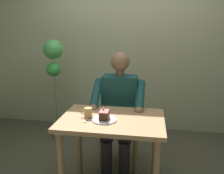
% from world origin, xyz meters
% --- Properties ---
extents(cafe_rear_panel, '(6.40, 0.12, 3.00)m').
position_xyz_m(cafe_rear_panel, '(0.00, -1.59, 1.50)').
color(cafe_rear_panel, beige).
rests_on(cafe_rear_panel, ground).
extents(dining_table, '(0.89, 0.62, 0.75)m').
position_xyz_m(dining_table, '(0.00, 0.00, 0.63)').
color(dining_table, tan).
rests_on(dining_table, ground).
extents(chair, '(0.42, 0.42, 0.91)m').
position_xyz_m(chair, '(0.00, -0.60, 0.51)').
color(chair, tan).
rests_on(chair, ground).
extents(seated_person, '(0.53, 0.58, 1.26)m').
position_xyz_m(seated_person, '(-0.00, -0.43, 0.66)').
color(seated_person, '#184646').
rests_on(seated_person, ground).
extents(dessert_plate, '(0.21, 0.21, 0.01)m').
position_xyz_m(dessert_plate, '(0.06, 0.06, 0.75)').
color(dessert_plate, white).
rests_on(dessert_plate, dining_table).
extents(cake_slice, '(0.07, 0.10, 0.09)m').
position_xyz_m(cake_slice, '(0.06, 0.06, 0.80)').
color(cake_slice, '#4B2C20').
rests_on(cake_slice, dessert_plate).
extents(coffee_cup, '(0.11, 0.07, 0.09)m').
position_xyz_m(coffee_cup, '(0.21, 0.02, 0.79)').
color(coffee_cup, tan).
rests_on(coffee_cup, dining_table).
extents(dessert_spoon, '(0.03, 0.14, 0.01)m').
position_xyz_m(dessert_spoon, '(0.21, 0.10, 0.75)').
color(dessert_spoon, silver).
rests_on(dessert_spoon, dining_table).
extents(balloon_display, '(0.26, 0.26, 1.36)m').
position_xyz_m(balloon_display, '(0.96, -1.05, 1.03)').
color(balloon_display, '#B2C1C6').
rests_on(balloon_display, ground).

